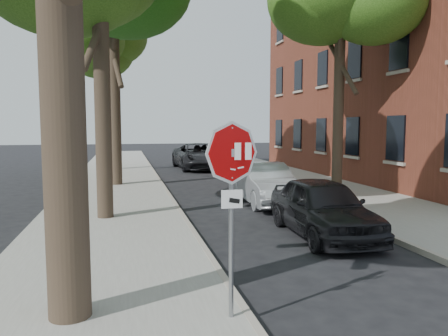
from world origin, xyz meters
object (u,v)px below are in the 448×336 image
at_px(tree_right, 339,5).
at_px(car_d, 199,156).
at_px(car_a, 323,207).
at_px(car_b, 264,183).
at_px(apartment_building, 448,26).
at_px(stop_sign, 232,181).
at_px(tree_far, 110,47).

relative_size(tree_right, car_d, 1.63).
height_order(car_a, car_d, car_d).
bearing_deg(tree_right, car_b, -156.44).
distance_m(tree_right, car_b, 7.48).
distance_m(apartment_building, car_b, 14.39).
xyz_separation_m(apartment_building, stop_sign, (-14.70, -14.03, -5.71)).
bearing_deg(car_b, tree_right, 24.75).
relative_size(stop_sign, tree_far, 0.28).
height_order(tree_far, tree_right, same).
height_order(tree_far, car_b, tree_far).
distance_m(stop_sign, car_d, 21.26).
relative_size(car_a, car_d, 0.73).
bearing_deg(stop_sign, car_b, 69.15).
bearing_deg(tree_far, apartment_building, -23.04).
height_order(tree_right, car_b, tree_right).
height_order(stop_sign, tree_far, tree_far).
distance_m(apartment_building, car_d, 15.15).
bearing_deg(apartment_building, stop_sign, -136.35).
bearing_deg(car_d, car_b, -91.35).
xyz_separation_m(stop_sign, car_a, (3.30, 4.17, -1.24)).
xyz_separation_m(car_b, car_d, (-0.17, 12.34, 0.09)).
bearing_deg(stop_sign, tree_far, 95.46).
bearing_deg(car_a, tree_right, 62.77).
height_order(apartment_building, tree_right, apartment_building).
distance_m(apartment_building, tree_far, 18.18).
distance_m(stop_sign, tree_right, 13.23).
bearing_deg(car_b, car_d, 91.99).
height_order(apartment_building, car_a, apartment_building).
height_order(apartment_building, car_b, apartment_building).
bearing_deg(car_a, car_d, 92.86).
bearing_deg(tree_far, stop_sign, -84.54).
height_order(tree_far, car_a, tree_far).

